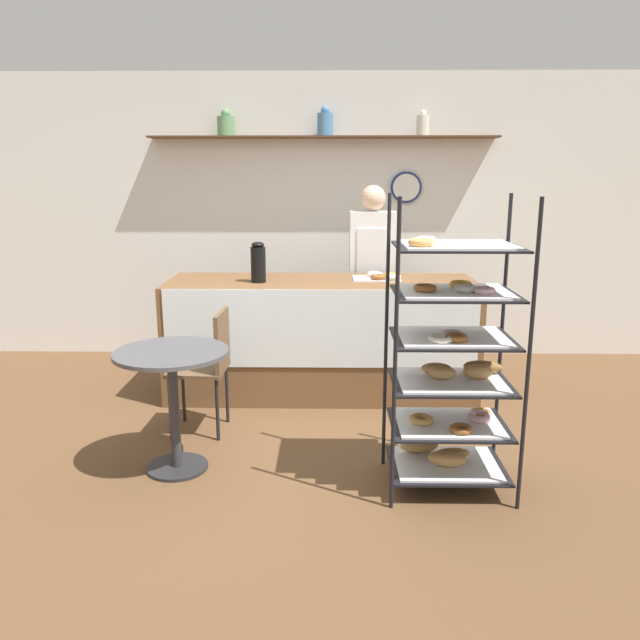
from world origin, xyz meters
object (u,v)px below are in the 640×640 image
(pastry_rack, at_px, (451,365))
(person_worker, at_px, (372,271))
(cafe_table, at_px, (173,381))
(cafe_chair, at_px, (210,359))
(donut_tray_counter, at_px, (382,277))
(coffee_carafe, at_px, (258,263))

(pastry_rack, bearing_deg, person_worker, 98.00)
(pastry_rack, distance_m, cafe_table, 1.64)
(person_worker, bearing_deg, cafe_chair, -130.16)
(cafe_table, relative_size, donut_tray_counter, 1.99)
(person_worker, bearing_deg, coffee_carafe, -143.95)
(pastry_rack, distance_m, donut_tray_counter, 1.68)
(coffee_carafe, bearing_deg, pastry_rack, -50.33)
(pastry_rack, xyz_separation_m, donut_tray_counter, (-0.26, 1.65, 0.23))
(pastry_rack, relative_size, donut_tray_counter, 4.38)
(cafe_chair, bearing_deg, coffee_carafe, 162.89)
(pastry_rack, bearing_deg, coffee_carafe, 129.67)
(person_worker, bearing_deg, pastry_rack, -82.00)
(cafe_table, relative_size, coffee_carafe, 2.37)
(person_worker, relative_size, cafe_table, 2.22)
(person_worker, relative_size, coffee_carafe, 5.26)
(cafe_table, bearing_deg, donut_tray_counter, 47.29)
(coffee_carafe, relative_size, donut_tray_counter, 0.84)
(donut_tray_counter, bearing_deg, pastry_rack, -81.01)
(person_worker, distance_m, coffee_carafe, 1.17)
(cafe_table, xyz_separation_m, cafe_chair, (0.11, 0.59, -0.04))
(donut_tray_counter, bearing_deg, cafe_table, -132.71)
(cafe_table, height_order, cafe_chair, cafe_chair)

